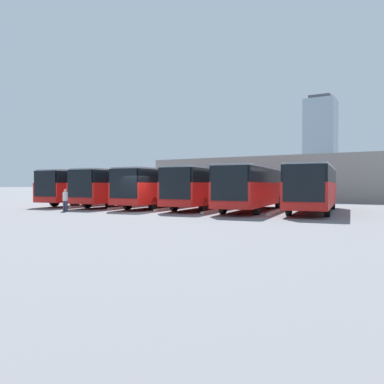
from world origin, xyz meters
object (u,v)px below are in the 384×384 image
at_px(bus_4, 124,186).
at_px(bus_5, 92,186).
at_px(bus_1, 253,187).
at_px(pedestrian, 65,200).
at_px(bus_3, 163,186).
at_px(bus_2, 207,186).
at_px(bus_0, 313,187).

distance_m(bus_4, bus_5, 4.06).
distance_m(bus_1, pedestrian, 13.41).
bearing_deg(bus_5, pedestrian, 116.89).
xyz_separation_m(bus_1, bus_3, (8.12, -0.21, 0.00)).
height_order(bus_1, bus_3, same).
relative_size(bus_2, pedestrian, 7.65).
bearing_deg(bus_3, bus_5, -6.77).
bearing_deg(bus_2, bus_4, -4.03).
xyz_separation_m(bus_0, bus_2, (8.12, 0.35, 0.00)).
distance_m(bus_0, pedestrian, 17.31).
bearing_deg(bus_4, bus_3, 175.27).
distance_m(bus_3, bus_4, 4.07).
xyz_separation_m(bus_0, pedestrian, (15.18, 8.26, -0.92)).
xyz_separation_m(bus_0, bus_3, (12.18, 0.62, 0.00)).
bearing_deg(bus_3, bus_1, 171.43).
distance_m(bus_2, bus_5, 12.19).
distance_m(bus_2, pedestrian, 10.65).
height_order(bus_2, bus_5, same).
bearing_deg(bus_5, bus_1, 172.33).
xyz_separation_m(bus_5, pedestrian, (-5.12, 7.60, -0.92)).
distance_m(bus_0, bus_2, 8.13).
bearing_deg(bus_1, bus_5, -7.67).
distance_m(bus_1, bus_5, 16.25).
bearing_deg(bus_5, bus_0, 174.77).
relative_size(bus_0, bus_1, 1.00).
relative_size(bus_2, bus_3, 1.00).
xyz_separation_m(bus_1, bus_2, (4.06, -0.48, 0.00)).
relative_size(bus_0, bus_4, 1.00).
height_order(bus_2, pedestrian, bus_2).
bearing_deg(bus_4, bus_5, -8.81).
bearing_deg(bus_0, pedestrian, 21.45).
relative_size(bus_1, bus_4, 1.00).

